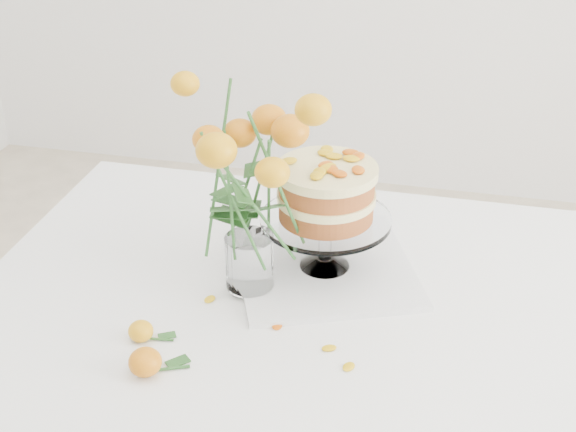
% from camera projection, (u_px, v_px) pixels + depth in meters
% --- Properties ---
extents(table, '(1.43, 0.93, 0.76)m').
position_uv_depth(table, '(352.00, 339.00, 1.50)').
color(table, tan).
rests_on(table, ground).
extents(napkin, '(0.43, 0.43, 0.01)m').
position_uv_depth(napkin, '(324.00, 268.00, 1.56)').
color(napkin, white).
rests_on(napkin, table).
extents(cake_stand, '(0.25, 0.25, 0.22)m').
position_uv_depth(cake_stand, '(326.00, 198.00, 1.48)').
color(cake_stand, white).
rests_on(cake_stand, napkin).
extents(rose_vase, '(0.37, 0.37, 0.45)m').
position_uv_depth(rose_vase, '(247.00, 162.00, 1.38)').
color(rose_vase, white).
rests_on(rose_vase, table).
extents(loose_rose_near, '(0.08, 0.04, 0.04)m').
position_uv_depth(loose_rose_near, '(141.00, 331.00, 1.36)').
color(loose_rose_near, orange).
rests_on(loose_rose_near, table).
extents(loose_rose_far, '(0.09, 0.06, 0.05)m').
position_uv_depth(loose_rose_far, '(146.00, 362.00, 1.28)').
color(loose_rose_far, '#D0650A').
rests_on(loose_rose_far, table).
extents(stray_petal_a, '(0.03, 0.02, 0.00)m').
position_uv_depth(stray_petal_a, '(277.00, 326.00, 1.40)').
color(stray_petal_a, gold).
rests_on(stray_petal_a, table).
extents(stray_petal_b, '(0.03, 0.02, 0.00)m').
position_uv_depth(stray_petal_b, '(329.00, 348.00, 1.35)').
color(stray_petal_b, gold).
rests_on(stray_petal_b, table).
extents(stray_petal_c, '(0.03, 0.02, 0.00)m').
position_uv_depth(stray_petal_c, '(349.00, 367.00, 1.30)').
color(stray_petal_c, gold).
rests_on(stray_petal_c, table).
extents(stray_petal_d, '(0.03, 0.02, 0.00)m').
position_uv_depth(stray_petal_d, '(210.00, 299.00, 1.47)').
color(stray_petal_d, gold).
rests_on(stray_petal_d, table).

